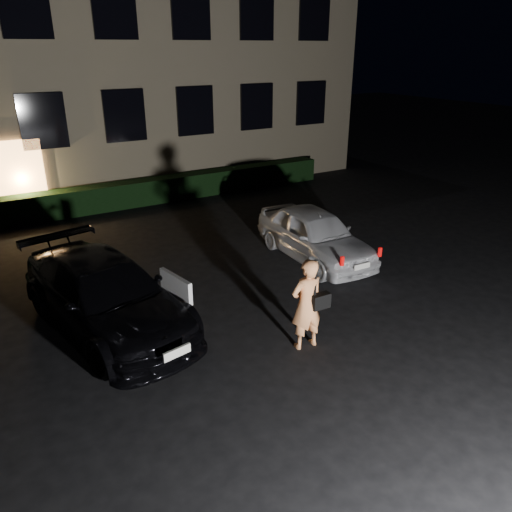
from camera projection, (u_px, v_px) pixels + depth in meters
ground at (322, 346)px, 9.30m from camera, size 80.00×80.00×0.00m
building at (83, 22)px, 18.79m from camera, size 20.00×8.11×12.00m
hedge at (136, 193)px, 17.42m from camera, size 15.00×0.70×0.85m
sedan at (106, 295)px, 9.71m from camera, size 2.79×5.07×1.39m
hatch at (315, 234)px, 12.93m from camera, size 1.73×3.95×1.32m
man at (307, 304)px, 8.97m from camera, size 0.72×0.44×1.76m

